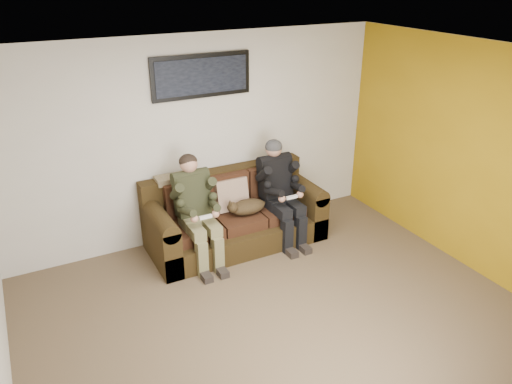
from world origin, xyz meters
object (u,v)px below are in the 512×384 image
cat (246,207)px  framed_poster (202,76)px  sofa (233,217)px  person_right (279,186)px  person_left (196,204)px

cat → framed_poster: 1.68m
sofa → cat: (0.10, -0.18, 0.20)m
sofa → cat: size_ratio=3.36×
framed_poster → person_right: bearing=-36.6°
sofa → cat: bearing=-61.3°
person_right → framed_poster: bearing=143.4°
person_left → framed_poster: 1.53m
sofa → framed_poster: bearing=117.3°
sofa → person_right: (0.57, -0.18, 0.39)m
cat → person_right: bearing=-0.5°
cat → framed_poster: bearing=117.8°
framed_poster → person_left: bearing=-122.9°
person_left → sofa: bearing=18.0°
cat → person_left: bearing=-179.6°
person_left → cat: size_ratio=1.97×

